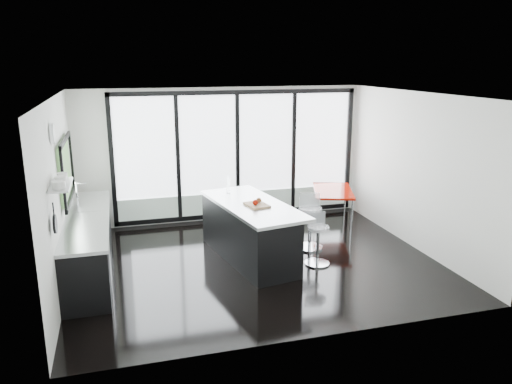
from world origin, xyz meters
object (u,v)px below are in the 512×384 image
object	(u,v)px
bar_stool_near	(318,245)
red_table	(332,206)
island	(249,231)
bar_stool_far	(310,228)

from	to	relation	value
bar_stool_near	red_table	size ratio (longest dim) A/B	0.50
island	bar_stool_near	world-z (taller)	island
bar_stool_near	bar_stool_far	size ratio (longest dim) A/B	0.87
island	red_table	size ratio (longest dim) A/B	1.89
island	bar_stool_near	size ratio (longest dim) A/B	3.78
island	bar_stool_near	xyz separation A→B (m)	(1.04, -0.57, -0.16)
red_table	bar_stool_far	bearing A→B (deg)	-128.82
bar_stool_near	bar_stool_far	xyz separation A→B (m)	(0.14, 0.72, 0.05)
bar_stool_near	bar_stool_far	world-z (taller)	bar_stool_far
red_table	island	bearing A→B (deg)	-147.54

